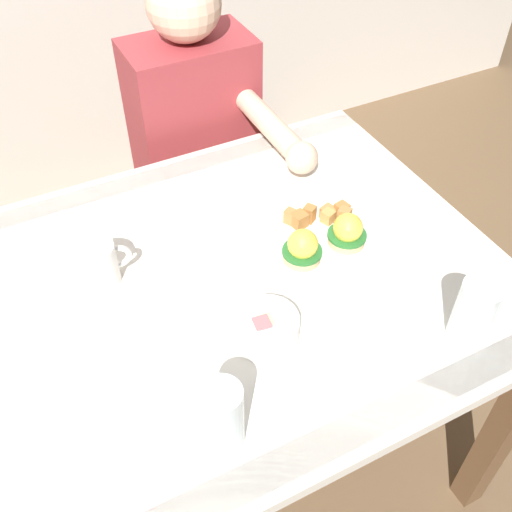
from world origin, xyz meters
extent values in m
plane|color=brown|center=(0.00, 0.00, 0.00)|extent=(6.00, 6.00, 0.00)
cube|color=white|center=(0.00, 0.00, 0.73)|extent=(1.20, 0.90, 0.03)
cube|color=#B23838|center=(0.00, -0.40, 0.74)|extent=(1.20, 0.06, 0.00)
cube|color=#B23838|center=(0.00, 0.40, 0.74)|extent=(1.20, 0.06, 0.00)
cube|color=brown|center=(0.55, -0.40, 0.36)|extent=(0.06, 0.06, 0.71)
cube|color=brown|center=(0.55, 0.40, 0.36)|extent=(0.06, 0.06, 0.71)
cylinder|color=white|center=(0.25, -0.02, 0.75)|extent=(0.27, 0.27, 0.01)
cylinder|color=tan|center=(0.19, -0.03, 0.76)|extent=(0.08, 0.08, 0.02)
cylinder|color=#286B2D|center=(0.19, -0.03, 0.78)|extent=(0.08, 0.08, 0.01)
sphere|color=yellow|center=(0.19, -0.03, 0.80)|extent=(0.06, 0.06, 0.06)
cylinder|color=tan|center=(0.30, -0.03, 0.76)|extent=(0.08, 0.08, 0.02)
cylinder|color=#286B2D|center=(0.30, -0.03, 0.78)|extent=(0.08, 0.08, 0.01)
sphere|color=yellow|center=(0.30, -0.03, 0.80)|extent=(0.06, 0.06, 0.06)
cube|color=#B77A42|center=(0.31, 0.06, 0.77)|extent=(0.04, 0.04, 0.03)
cube|color=tan|center=(0.30, 0.05, 0.77)|extent=(0.03, 0.03, 0.03)
cube|color=#AD7038|center=(0.27, 0.07, 0.77)|extent=(0.03, 0.03, 0.04)
cube|color=#AD7038|center=(0.34, 0.05, 0.77)|extent=(0.03, 0.03, 0.04)
cube|color=#B77A42|center=(0.23, 0.08, 0.77)|extent=(0.03, 0.03, 0.03)
cube|color=#AD7038|center=(0.24, 0.07, 0.77)|extent=(0.04, 0.04, 0.03)
cube|color=#B77A42|center=(0.33, 0.03, 0.77)|extent=(0.03, 0.03, 0.04)
cylinder|color=white|center=(0.04, -0.17, 0.74)|extent=(0.10, 0.10, 0.01)
cylinder|color=white|center=(0.04, -0.17, 0.77)|extent=(0.12, 0.12, 0.04)
cube|color=#EA6B70|center=(0.06, -0.18, 0.77)|extent=(0.04, 0.04, 0.03)
cube|color=#F4A85B|center=(0.04, -0.16, 0.77)|extent=(0.02, 0.02, 0.02)
cube|color=#F4A85B|center=(0.03, -0.17, 0.78)|extent=(0.03, 0.03, 0.02)
cube|color=#B7E093|center=(0.04, -0.18, 0.78)|extent=(0.03, 0.03, 0.02)
cube|color=#EA6B70|center=(0.07, -0.17, 0.77)|extent=(0.04, 0.04, 0.03)
cube|color=#EA6B70|center=(0.02, -0.17, 0.79)|extent=(0.03, 0.03, 0.03)
cube|color=#B7E093|center=(0.03, -0.17, 0.78)|extent=(0.03, 0.03, 0.03)
cylinder|color=white|center=(-0.20, 0.12, 0.79)|extent=(0.08, 0.08, 0.09)
cylinder|color=black|center=(-0.20, 0.12, 0.83)|extent=(0.07, 0.07, 0.01)
torus|color=white|center=(-0.15, 0.12, 0.79)|extent=(0.06, 0.02, 0.06)
cube|color=silver|center=(0.20, 0.31, 0.74)|extent=(0.12, 0.05, 0.00)
cube|color=silver|center=(0.27, 0.28, 0.74)|extent=(0.04, 0.03, 0.00)
cylinder|color=silver|center=(0.37, -0.33, 0.81)|extent=(0.07, 0.07, 0.14)
cylinder|color=silver|center=(0.37, -0.33, 0.79)|extent=(0.07, 0.07, 0.10)
cylinder|color=silver|center=(-0.12, -0.32, 0.81)|extent=(0.07, 0.07, 0.14)
cylinder|color=silver|center=(-0.12, -0.32, 0.78)|extent=(0.06, 0.06, 0.09)
cylinder|color=#33333D|center=(0.13, 0.53, 0.23)|extent=(0.11, 0.11, 0.45)
cylinder|color=#33333D|center=(0.31, 0.53, 0.23)|extent=(0.11, 0.11, 0.45)
cube|color=#993338|center=(0.22, 0.63, 0.70)|extent=(0.34, 0.20, 0.50)
sphere|color=beige|center=(0.22, 0.63, 1.04)|extent=(0.19, 0.19, 0.19)
cylinder|color=beige|center=(0.34, 0.38, 0.80)|extent=(0.06, 0.30, 0.06)
sphere|color=beige|center=(0.34, 0.23, 0.80)|extent=(0.08, 0.08, 0.08)
camera|label=1|loc=(-0.29, -0.77, 1.63)|focal=41.71mm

